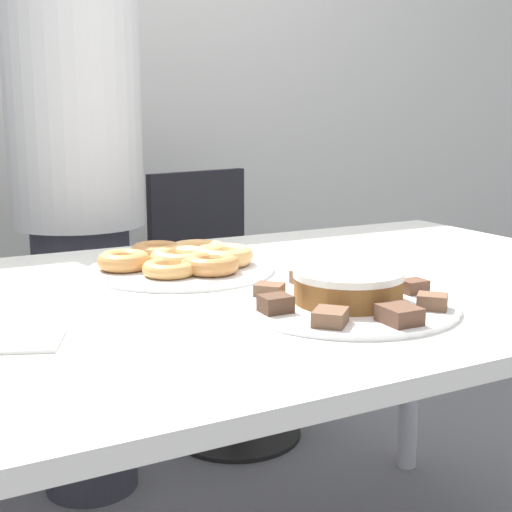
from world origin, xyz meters
name	(u,v)px	position (x,y,z in m)	size (l,w,h in m)	color
wall_back	(53,54)	(0.00, 1.61, 1.30)	(8.00, 0.05, 2.60)	silver
table	(260,327)	(0.00, 0.00, 0.69)	(1.65, 1.02, 0.77)	silver
person_standing	(79,208)	(-0.14, 0.79, 0.83)	(0.36, 0.36, 1.58)	#383842
office_chair_right	(225,312)	(0.38, 0.96, 0.42)	(0.53, 0.53, 0.89)	black
plate_cake	(348,305)	(0.06, -0.20, 0.77)	(0.37, 0.37, 0.01)	white
plate_donuts	(181,269)	(-0.08, 0.19, 0.77)	(0.38, 0.38, 0.01)	white
frosted_cake	(348,286)	(0.06, -0.20, 0.80)	(0.19, 0.19, 0.05)	brown
lamington_0	(399,315)	(0.05, -0.34, 0.79)	(0.05, 0.06, 0.03)	brown
lamington_1	(432,301)	(0.15, -0.30, 0.79)	(0.06, 0.06, 0.02)	brown
lamington_2	(413,286)	(0.19, -0.21, 0.79)	(0.05, 0.04, 0.02)	brown
lamington_3	(362,277)	(0.16, -0.11, 0.79)	(0.06, 0.06, 0.02)	brown
lamington_4	(306,278)	(0.06, -0.07, 0.79)	(0.04, 0.05, 0.02)	brown
lamington_5	(269,290)	(-0.04, -0.10, 0.79)	(0.06, 0.06, 0.02)	brown
lamington_6	(276,304)	(-0.08, -0.20, 0.79)	(0.05, 0.04, 0.03)	#513828
lamington_7	(330,317)	(-0.04, -0.30, 0.79)	(0.07, 0.07, 0.02)	brown
donut_0	(181,258)	(-0.08, 0.19, 0.79)	(0.13, 0.13, 0.04)	#E5AD66
donut_1	(170,268)	(-0.13, 0.12, 0.79)	(0.11, 0.11, 0.03)	tan
donut_2	(211,264)	(-0.05, 0.10, 0.79)	(0.11, 0.11, 0.04)	#C68447
donut_3	(224,256)	(0.00, 0.16, 0.80)	(0.13, 0.13, 0.04)	#E5AD66
donut_4	(198,251)	(-0.02, 0.24, 0.79)	(0.13, 0.13, 0.04)	#E5AD66
donut_5	(156,252)	(-0.11, 0.27, 0.80)	(0.11, 0.11, 0.04)	#C68447
donut_6	(124,261)	(-0.20, 0.22, 0.79)	(0.11, 0.11, 0.04)	#D18E4C
napkin	(18,342)	(-0.47, -0.14, 0.77)	(0.15, 0.13, 0.01)	white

